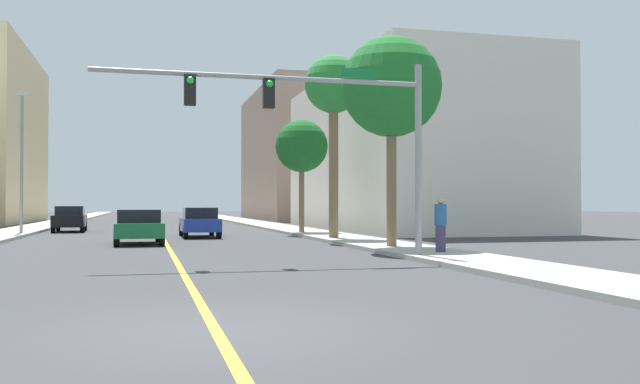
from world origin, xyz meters
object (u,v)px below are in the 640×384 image
at_px(traffic_signal_mast, 321,115).
at_px(palm_far, 302,147).
at_px(car_black, 70,219).
at_px(street_lamp, 22,154).
at_px(palm_mid, 333,89).
at_px(palm_near, 391,88).
at_px(car_green, 139,227).
at_px(pedestrian, 441,224).
at_px(car_blue, 199,222).

bearing_deg(traffic_signal_mast, palm_far, 78.87).
distance_m(traffic_signal_mast, car_black, 26.02).
height_order(street_lamp, palm_mid, palm_mid).
bearing_deg(traffic_signal_mast, palm_near, 47.94).
relative_size(palm_mid, car_green, 1.99).
relative_size(palm_mid, pedestrian, 4.74).
distance_m(street_lamp, palm_mid, 17.20).
bearing_deg(street_lamp, car_black, 67.21).
bearing_deg(car_black, car_blue, 127.11).
xyz_separation_m(car_blue, car_black, (-6.97, 8.61, 0.01)).
relative_size(traffic_signal_mast, palm_near, 1.26).
xyz_separation_m(street_lamp, pedestrian, (15.28, -18.57, -3.26)).
bearing_deg(car_black, street_lamp, 65.34).
distance_m(car_green, pedestrian, 13.05).
bearing_deg(car_black, pedestrian, 118.03).
height_order(street_lamp, car_blue, street_lamp).
xyz_separation_m(palm_near, car_blue, (-5.92, 11.41, -5.07)).
height_order(palm_far, pedestrian, palm_far).
relative_size(street_lamp, pedestrian, 4.27).
height_order(car_black, pedestrian, pedestrian).
xyz_separation_m(traffic_signal_mast, car_green, (-5.15, 10.08, -3.51)).
xyz_separation_m(palm_mid, car_blue, (-5.57, 4.94, -6.08)).
height_order(palm_mid, car_blue, palm_mid).
relative_size(car_blue, pedestrian, 2.65).
relative_size(street_lamp, palm_near, 0.98).
distance_m(palm_near, car_green, 11.84).
bearing_deg(car_green, car_black, 104.64).
height_order(palm_near, car_green, palm_near).
height_order(car_blue, car_green, car_blue).
bearing_deg(car_blue, pedestrian, -66.63).
distance_m(palm_mid, car_black, 19.43).
bearing_deg(car_black, palm_mid, 130.92).
xyz_separation_m(traffic_signal_mast, pedestrian, (4.12, 0.90, -3.22)).
xyz_separation_m(palm_mid, pedestrian, (0.80, -9.65, -5.83)).
xyz_separation_m(car_black, car_green, (4.07, -14.02, -0.05)).
bearing_deg(palm_mid, palm_near, -86.87).
relative_size(palm_far, car_green, 1.47).
relative_size(traffic_signal_mast, palm_far, 1.56).
distance_m(traffic_signal_mast, palm_far, 17.34).
bearing_deg(palm_mid, palm_far, 89.78).
bearing_deg(street_lamp, pedestrian, -50.55).
distance_m(street_lamp, car_black, 6.12).
height_order(palm_near, car_black, palm_near).
bearing_deg(palm_far, car_blue, -164.76).
height_order(car_blue, pedestrian, pedestrian).
bearing_deg(palm_near, car_blue, 117.44).
bearing_deg(car_green, palm_near, -35.75).
bearing_deg(pedestrian, palm_mid, 83.11).
bearing_deg(car_blue, car_green, -118.46).
height_order(street_lamp, car_black, street_lamp).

